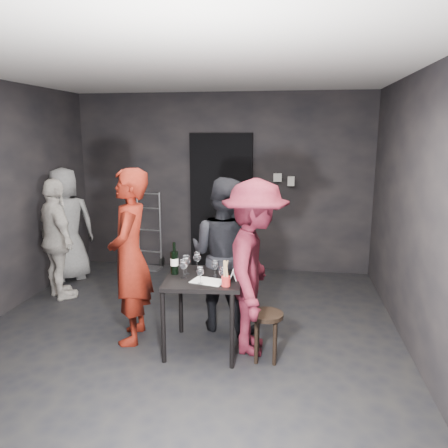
% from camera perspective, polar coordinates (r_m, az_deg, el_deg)
% --- Properties ---
extents(floor, '(4.50, 5.00, 0.02)m').
position_cam_1_polar(floor, '(4.73, -5.30, -14.65)').
color(floor, black).
rests_on(floor, ground).
extents(ceiling, '(4.50, 5.00, 0.02)m').
position_cam_1_polar(ceiling, '(4.27, -6.02, 19.78)').
color(ceiling, silver).
rests_on(ceiling, ground).
extents(wall_back, '(4.50, 0.04, 2.70)m').
position_cam_1_polar(wall_back, '(6.72, -0.28, 5.39)').
color(wall_back, black).
rests_on(wall_back, ground).
extents(wall_front, '(4.50, 0.04, 2.70)m').
position_cam_1_polar(wall_front, '(2.07, -23.56, -10.64)').
color(wall_front, black).
rests_on(wall_front, ground).
extents(wall_right, '(0.04, 5.00, 2.70)m').
position_cam_1_polar(wall_right, '(4.33, 24.59, 0.71)').
color(wall_right, black).
rests_on(wall_right, ground).
extents(doorway, '(0.95, 0.10, 2.10)m').
position_cam_1_polar(doorway, '(6.71, -0.36, 2.79)').
color(doorway, black).
rests_on(doorway, ground).
extents(wallbox_upper, '(0.12, 0.06, 0.12)m').
position_cam_1_polar(wallbox_upper, '(6.58, 7.01, 6.04)').
color(wallbox_upper, '#B7B7B2').
rests_on(wallbox_upper, wall_back).
extents(wallbox_lower, '(0.10, 0.06, 0.14)m').
position_cam_1_polar(wallbox_lower, '(6.58, 8.75, 5.56)').
color(wallbox_lower, '#B7B7B2').
rests_on(wallbox_lower, wall_back).
extents(hand_truck, '(0.40, 0.34, 1.20)m').
position_cam_1_polar(hand_truck, '(7.04, -9.73, -3.88)').
color(hand_truck, '#B2B2B7').
rests_on(hand_truck, floor).
extents(tasting_table, '(0.72, 0.72, 0.75)m').
position_cam_1_polar(tasting_table, '(4.26, -2.64, -8.12)').
color(tasting_table, black).
rests_on(tasting_table, floor).
extents(stool, '(0.31, 0.31, 0.47)m').
position_cam_1_polar(stool, '(4.18, 5.55, -12.84)').
color(stool, black).
rests_on(stool, floor).
extents(server_red, '(0.63, 0.84, 2.09)m').
position_cam_1_polar(server_red, '(4.45, -12.28, -2.21)').
color(server_red, maroon).
rests_on(server_red, floor).
extents(woman_black, '(1.00, 0.74, 1.83)m').
position_cam_1_polar(woman_black, '(4.65, 0.03, -2.99)').
color(woman_black, black).
rests_on(woman_black, floor).
extents(man_maroon, '(0.59, 1.24, 1.91)m').
position_cam_1_polar(man_maroon, '(4.16, 4.01, -4.24)').
color(man_maroon, '#561422').
rests_on(man_maroon, floor).
extents(bystander_cream, '(1.01, 0.96, 1.61)m').
position_cam_1_polar(bystander_cream, '(5.93, -21.00, -1.65)').
color(bystander_cream, silver).
rests_on(bystander_cream, floor).
extents(bystander_grey, '(0.98, 0.92, 1.78)m').
position_cam_1_polar(bystander_grey, '(6.62, -20.03, 0.55)').
color(bystander_grey, gray).
rests_on(bystander_grey, floor).
extents(tasting_mat, '(0.34, 0.27, 0.00)m').
position_cam_1_polar(tasting_mat, '(4.09, -2.12, -7.48)').
color(tasting_mat, white).
rests_on(tasting_mat, tasting_table).
extents(wine_glass_a, '(0.08, 0.08, 0.20)m').
position_cam_1_polar(wine_glass_a, '(4.17, -5.30, -5.73)').
color(wine_glass_a, white).
rests_on(wine_glass_a, tasting_table).
extents(wine_glass_b, '(0.11, 0.11, 0.21)m').
position_cam_1_polar(wine_glass_b, '(4.27, -4.94, -5.22)').
color(wine_glass_b, white).
rests_on(wine_glass_b, tasting_table).
extents(wine_glass_c, '(0.09, 0.09, 0.21)m').
position_cam_1_polar(wine_glass_c, '(4.38, -3.53, -4.76)').
color(wine_glass_c, white).
rests_on(wine_glass_c, tasting_table).
extents(wine_glass_d, '(0.07, 0.07, 0.18)m').
position_cam_1_polar(wine_glass_d, '(4.01, -3.11, -6.59)').
color(wine_glass_d, white).
rests_on(wine_glass_d, tasting_table).
extents(wine_glass_e, '(0.09, 0.09, 0.18)m').
position_cam_1_polar(wine_glass_e, '(3.99, -0.19, -6.64)').
color(wine_glass_e, white).
rests_on(wine_glass_e, tasting_table).
extents(wine_glass_f, '(0.07, 0.07, 0.18)m').
position_cam_1_polar(wine_glass_f, '(4.19, -1.20, -5.76)').
color(wine_glass_f, white).
rests_on(wine_glass_f, tasting_table).
extents(wine_bottle, '(0.08, 0.08, 0.32)m').
position_cam_1_polar(wine_bottle, '(4.29, -6.50, -4.94)').
color(wine_bottle, black).
rests_on(wine_bottle, tasting_table).
extents(breadstick_cup, '(0.08, 0.08, 0.25)m').
position_cam_1_polar(breadstick_cup, '(3.94, 0.25, -6.52)').
color(breadstick_cup, red).
rests_on(breadstick_cup, tasting_table).
extents(reserved_card, '(0.08, 0.12, 0.09)m').
position_cam_1_polar(reserved_card, '(4.13, 1.03, -6.64)').
color(reserved_card, white).
rests_on(reserved_card, tasting_table).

